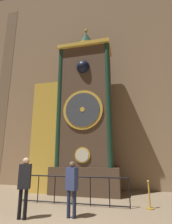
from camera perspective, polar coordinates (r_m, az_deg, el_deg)
The scene contains 6 objects.
cathedral_back_wall at distance 11.77m, azimuth 2.36°, elevation 13.59°, with size 24.00×0.32×14.47m.
clock_tower at distance 9.43m, azimuth -2.78°, elevation -1.72°, with size 4.51×1.81×9.24m.
railing_fence at distance 7.26m, azimuth -4.56°, elevation -23.64°, with size 4.28×0.05×1.03m.
visitor_near at distance 5.99m, azimuth -19.45°, elevation -20.53°, with size 0.39×0.31×1.73m.
visitor_far at distance 5.83m, azimuth -4.63°, elevation -22.18°, with size 0.39×0.32×1.62m.
stanchion_post at distance 7.17m, azimuth 20.05°, elevation -25.28°, with size 0.28×0.28×0.94m.
Camera 1 is at (1.85, -3.66, 1.83)m, focal length 28.00 mm.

